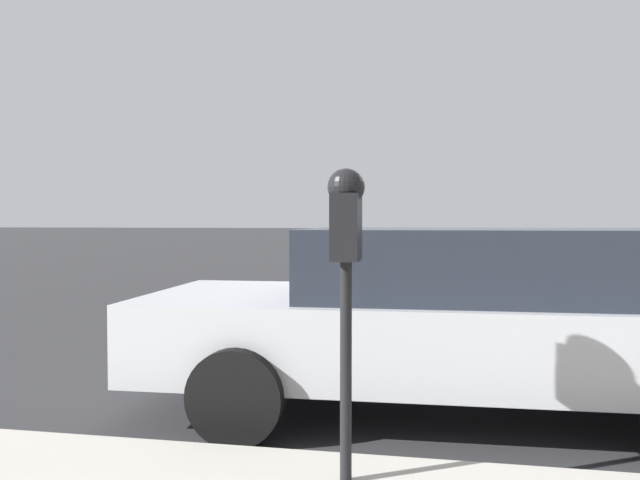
% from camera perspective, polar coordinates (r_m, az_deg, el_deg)
% --- Properties ---
extents(ground_plane, '(220.00, 220.00, 0.00)m').
position_cam_1_polar(ground_plane, '(5.89, 13.51, -12.67)').
color(ground_plane, '#2B2B2D').
extents(parking_meter, '(0.21, 0.19, 1.60)m').
position_cam_1_polar(parking_meter, '(3.15, 2.40, -0.24)').
color(parking_meter, black).
rests_on(parking_meter, sidewalk).
extents(car_silver, '(2.13, 4.79, 1.41)m').
position_cam_1_polar(car_silver, '(4.87, 13.08, -6.72)').
color(car_silver, '#B7BABF').
rests_on(car_silver, ground_plane).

